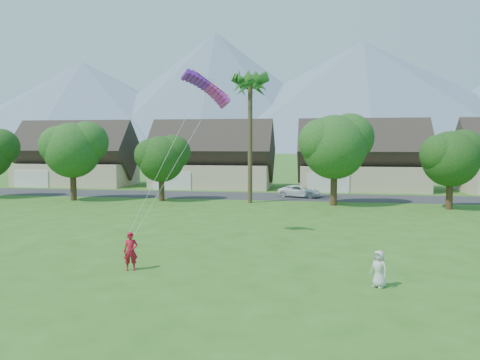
% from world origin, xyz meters
% --- Properties ---
extents(ground, '(500.00, 500.00, 0.00)m').
position_xyz_m(ground, '(0.00, 0.00, 0.00)').
color(ground, '#2D6019').
rests_on(ground, ground).
extents(street, '(90.00, 7.00, 0.01)m').
position_xyz_m(street, '(0.00, 34.00, 0.01)').
color(street, '#2D2D30').
rests_on(street, ground).
extents(kite_flyer, '(0.76, 0.61, 1.81)m').
position_xyz_m(kite_flyer, '(-4.20, 3.94, 0.90)').
color(kite_flyer, '#B11426').
rests_on(kite_flyer, ground).
extents(watcher, '(0.89, 0.87, 1.55)m').
position_xyz_m(watcher, '(6.92, 3.16, 0.77)').
color(watcher, beige).
rests_on(watcher, ground).
extents(parked_car, '(4.88, 2.97, 1.26)m').
position_xyz_m(parked_car, '(2.64, 34.00, 0.63)').
color(parked_car, white).
rests_on(parked_car, ground).
extents(mountain_ridge, '(540.00, 240.00, 70.00)m').
position_xyz_m(mountain_ridge, '(10.40, 260.00, 29.07)').
color(mountain_ridge, slate).
rests_on(mountain_ridge, ground).
extents(houses_row, '(72.75, 8.19, 8.86)m').
position_xyz_m(houses_row, '(0.49, 42.99, 3.44)').
color(houses_row, beige).
rests_on(houses_row, ground).
extents(tree_row, '(62.27, 6.67, 8.45)m').
position_xyz_m(tree_row, '(-1.14, 27.92, 4.89)').
color(tree_row, '#47301C').
rests_on(tree_row, ground).
extents(fan_palm, '(3.00, 3.00, 13.80)m').
position_xyz_m(fan_palm, '(-2.00, 28.50, 11.80)').
color(fan_palm, '#4C3D26').
rests_on(fan_palm, ground).
extents(parafoil_kite, '(3.39, 1.55, 0.50)m').
position_xyz_m(parafoil_kite, '(-2.23, 11.49, 9.35)').
color(parafoil_kite, purple).
rests_on(parafoil_kite, ground).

